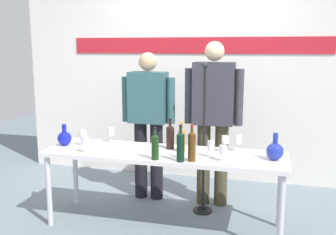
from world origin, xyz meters
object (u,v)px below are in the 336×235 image
(wine_glass_left_1, at_px, (85,141))
(wine_glass_right_1, at_px, (238,140))
(wine_bottle_0, at_px, (192,145))
(decanter_blue_left, at_px, (65,138))
(decanter_blue_right, at_px, (275,151))
(wine_bottle_3, at_px, (181,146))
(wine_glass_left_0, at_px, (111,132))
(wine_glass_right_3, at_px, (211,146))
(wine_glass_left_2, at_px, (83,134))
(display_table, at_px, (164,158))
(wine_glass_right_2, at_px, (223,150))
(wine_glass_right_0, at_px, (225,140))
(wine_bottle_1, at_px, (155,146))
(presenter_left, at_px, (148,117))
(wine_bottle_4, at_px, (182,139))
(presenter_right, at_px, (213,113))
(wine_bottle_2, at_px, (170,136))
(microphone_stand, at_px, (203,164))

(wine_glass_left_1, distance_m, wine_glass_right_1, 1.42)
(wine_bottle_0, bearing_deg, decanter_blue_left, 170.39)
(decanter_blue_right, height_order, wine_bottle_3, wine_bottle_3)
(wine_glass_left_0, relative_size, wine_glass_right_3, 1.04)
(wine_bottle_0, height_order, wine_glass_left_0, wine_bottle_0)
(wine_glass_left_2, bearing_deg, wine_glass_left_0, 40.66)
(display_table, height_order, wine_glass_right_2, wine_glass_right_2)
(wine_bottle_3, xyz_separation_m, wine_glass_right_3, (0.23, 0.20, -0.04))
(wine_bottle_3, distance_m, wine_glass_left_1, 0.91)
(wine_glass_left_0, relative_size, wine_glass_right_0, 1.00)
(wine_glass_right_1, height_order, wine_glass_right_3, wine_glass_right_1)
(decanter_blue_right, bearing_deg, wine_bottle_1, -165.61)
(presenter_left, xyz_separation_m, wine_bottle_1, (0.35, -0.91, -0.08))
(wine_bottle_3, distance_m, wine_bottle_4, 0.32)
(presenter_right, bearing_deg, wine_bottle_2, -122.10)
(presenter_left, height_order, wine_bottle_0, presenter_left)
(decanter_blue_right, relative_size, wine_glass_right_1, 1.54)
(wine_bottle_2, bearing_deg, wine_glass_right_1, 7.04)
(wine_bottle_0, xyz_separation_m, wine_glass_right_1, (0.35, 0.43, -0.03))
(presenter_left, distance_m, wine_glass_right_1, 1.12)
(presenter_right, distance_m, wine_glass_right_3, 0.74)
(wine_glass_right_0, xyz_separation_m, microphone_stand, (-0.24, 0.27, -0.32))
(wine_bottle_4, relative_size, wine_glass_left_2, 1.77)
(wine_bottle_1, height_order, wine_bottle_4, wine_bottle_4)
(microphone_stand, bearing_deg, wine_bottle_1, -114.77)
(decanter_blue_left, bearing_deg, wine_glass_left_2, 8.62)
(wine_bottle_2, xyz_separation_m, wine_glass_left_2, (-0.86, -0.10, -0.01))
(wine_bottle_1, distance_m, wine_glass_right_2, 0.58)
(wine_glass_left_2, bearing_deg, decanter_blue_right, -0.88)
(wine_bottle_2, distance_m, wine_glass_left_1, 0.79)
(wine_bottle_1, height_order, wine_glass_right_3, wine_bottle_1)
(wine_bottle_3, bearing_deg, decanter_blue_left, 168.06)
(decanter_blue_left, xyz_separation_m, wine_bottle_1, (1.01, -0.26, 0.05))
(decanter_blue_left, relative_size, wine_bottle_1, 0.75)
(wine_glass_right_0, xyz_separation_m, wine_glass_right_1, (0.11, 0.05, -0.00))
(wine_bottle_4, bearing_deg, wine_glass_left_2, -178.45)
(presenter_left, distance_m, wine_glass_left_1, 0.93)
(decanter_blue_right, bearing_deg, wine_glass_right_1, 148.13)
(decanter_blue_right, bearing_deg, wine_glass_left_2, 179.12)
(wine_glass_left_2, relative_size, microphone_stand, 0.10)
(decanter_blue_left, relative_size, presenter_right, 0.12)
(wine_glass_left_0, relative_size, microphone_stand, 0.10)
(wine_glass_right_0, distance_m, wine_glass_right_2, 0.30)
(presenter_right, relative_size, wine_bottle_4, 6.11)
(presenter_left, xyz_separation_m, wine_glass_right_0, (0.90, -0.50, -0.09))
(wine_glass_right_3, height_order, microphone_stand, microphone_stand)
(presenter_left, bearing_deg, wine_glass_left_0, -120.33)
(wine_bottle_2, bearing_deg, presenter_left, 126.13)
(presenter_left, bearing_deg, microphone_stand, -19.78)
(wine_bottle_2, relative_size, wine_glass_right_3, 2.02)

